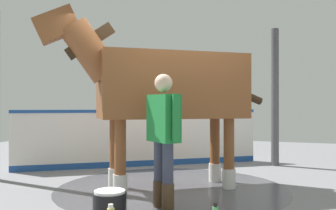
% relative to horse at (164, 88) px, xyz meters
% --- Properties ---
extents(ground_plane, '(16.00, 16.00, 0.02)m').
position_rel_horse_xyz_m(ground_plane, '(0.22, 0.06, -1.52)').
color(ground_plane, gray).
extents(wet_patch, '(3.47, 3.47, 0.00)m').
position_rel_horse_xyz_m(wet_patch, '(0.09, 0.07, -1.51)').
color(wet_patch, '#4C4C54').
rests_on(wet_patch, ground).
extents(barrier_wall, '(4.13, 3.11, 1.16)m').
position_rel_horse_xyz_m(barrier_wall, '(-1.16, 1.75, -0.97)').
color(barrier_wall, white).
rests_on(barrier_wall, ground).
extents(roof_post_far, '(0.16, 0.16, 2.85)m').
position_rel_horse_xyz_m(roof_post_far, '(1.40, 2.80, -0.09)').
color(roof_post_far, '#4C4C51').
rests_on(roof_post_far, ground).
extents(horse, '(2.94, 2.33, 2.64)m').
position_rel_horse_xyz_m(horse, '(0.00, 0.00, 0.00)').
color(horse, brown).
rests_on(horse, ground).
extents(handler, '(0.53, 0.47, 1.62)m').
position_rel_horse_xyz_m(handler, '(0.38, -1.01, -0.58)').
color(handler, '#47331E').
rests_on(handler, ground).
extents(wash_bucket, '(0.38, 0.38, 0.29)m').
position_rel_horse_xyz_m(wash_bucket, '(-0.07, -1.52, -1.37)').
color(wash_bucket, black).
rests_on(wash_bucket, ground).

